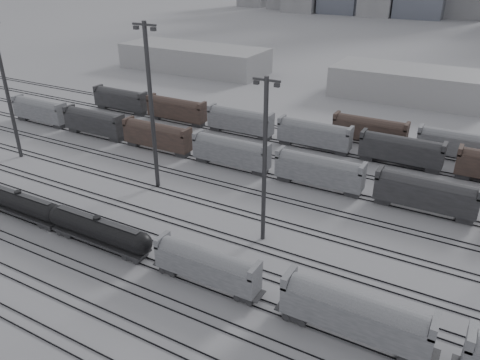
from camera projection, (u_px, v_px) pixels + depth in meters
The scene contains 13 objects.
ground at pixel (164, 275), 57.70m from camera, with size 900.00×900.00×0.00m, color #A5A5A9.
tracks at pixel (235, 212), 71.41m from camera, with size 220.00×71.50×0.16m.
tank_car_a at pixel (20, 203), 69.36m from camera, with size 16.80×2.80×4.15m.
tank_car_b at pixel (99, 230), 62.43m from camera, with size 17.46×2.91×4.31m.
hopper_car_a at pixel (207, 264), 54.71m from camera, with size 13.40×2.66×4.79m.
hopper_car_b at pixel (355, 312), 46.78m from camera, with size 15.32×3.04×5.48m.
light_mast_a at pixel (6, 86), 85.12m from camera, with size 4.21×0.67×26.32m.
light_mast_b at pixel (151, 105), 73.58m from camera, with size 4.31×0.69×26.91m.
light_mast_c at pixel (265, 159), 59.78m from camera, with size 3.63×0.58×22.70m.
bg_string_near at pixel (319, 172), 78.11m from camera, with size 151.00×3.00×5.60m.
bg_string_mid at pixel (401, 151), 86.30m from camera, with size 151.00×3.00×5.60m.
warehouse_left at pixel (194, 58), 156.83m from camera, with size 50.00×18.00×8.00m, color #A9A9AC.
warehouse_mid at pixel (409, 84), 126.19m from camera, with size 40.00×18.00×8.00m, color #A9A9AC.
Camera 1 is at (30.91, -36.30, 35.79)m, focal length 35.00 mm.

